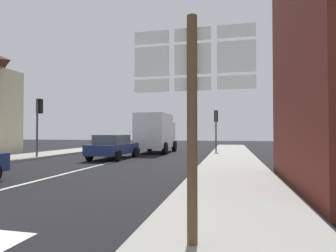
% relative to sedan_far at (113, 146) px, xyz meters
% --- Properties ---
extents(ground_plane, '(80.00, 80.00, 0.00)m').
position_rel_sedan_far_xyz_m(ground_plane, '(0.68, -1.90, -0.76)').
color(ground_plane, black).
extents(sidewalk_right, '(2.92, 44.00, 0.14)m').
position_rel_sedan_far_xyz_m(sidewalk_right, '(7.04, -3.90, -0.69)').
color(sidewalk_right, gray).
rests_on(sidewalk_right, ground).
extents(lane_centre_stripe, '(0.16, 12.00, 0.01)m').
position_rel_sedan_far_xyz_m(lane_centre_stripe, '(0.68, -5.90, -0.75)').
color(lane_centre_stripe, silver).
rests_on(lane_centre_stripe, ground).
extents(sedan_far, '(2.03, 4.23, 1.47)m').
position_rel_sedan_far_xyz_m(sedan_far, '(0.00, 0.00, 0.00)').
color(sedan_far, navy).
rests_on(sedan_far, ground).
extents(delivery_truck, '(2.49, 5.00, 3.05)m').
position_rel_sedan_far_xyz_m(delivery_truck, '(1.20, 5.47, 0.89)').
color(delivery_truck, silver).
rests_on(delivery_truck, ground).
extents(route_sign_post, '(1.66, 0.14, 3.20)m').
position_rel_sedan_far_xyz_m(route_sign_post, '(6.48, -11.97, 1.24)').
color(route_sign_post, brown).
rests_on(route_sign_post, ground).
extents(traffic_light_near_left, '(0.30, 0.49, 3.69)m').
position_rel_sedan_far_xyz_m(traffic_light_near_left, '(-4.52, -0.92, 1.97)').
color(traffic_light_near_left, '#47474C').
rests_on(traffic_light_near_left, ground).
extents(traffic_light_far_right, '(0.30, 0.49, 3.35)m').
position_rel_sedan_far_xyz_m(traffic_light_far_right, '(5.88, 6.33, 1.72)').
color(traffic_light_far_right, '#47474C').
rests_on(traffic_light_far_right, ground).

